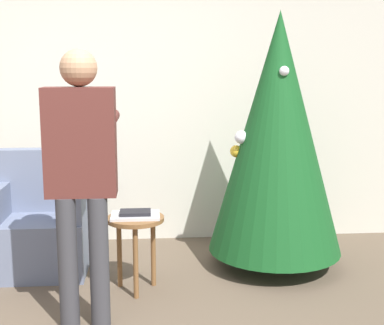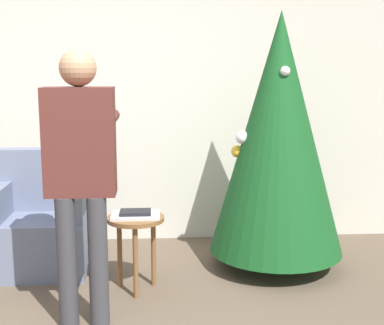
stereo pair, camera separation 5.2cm
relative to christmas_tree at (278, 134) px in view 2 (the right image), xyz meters
name	(u,v)px [view 2 (the right image)]	position (x,y,z in m)	size (l,w,h in m)	color
wall_back	(117,94)	(-1.29, 0.80, 0.28)	(8.00, 0.06, 2.70)	beige
christmas_tree	(278,134)	(0.00, 0.00, 0.00)	(1.05, 1.05, 2.01)	brown
armchair	(42,226)	(-1.85, 0.07, -0.73)	(0.72, 0.60, 0.94)	slate
person_standing	(80,163)	(-1.40, -0.86, -0.06)	(0.44, 0.57, 1.69)	#38383D
side_stool	(136,229)	(-1.10, -0.39, -0.62)	(0.40, 0.40, 0.54)	brown
laptop	(136,215)	(-1.10, -0.39, -0.52)	(0.34, 0.24, 0.02)	silver
book	(135,212)	(-1.10, -0.39, -0.50)	(0.22, 0.15, 0.02)	black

